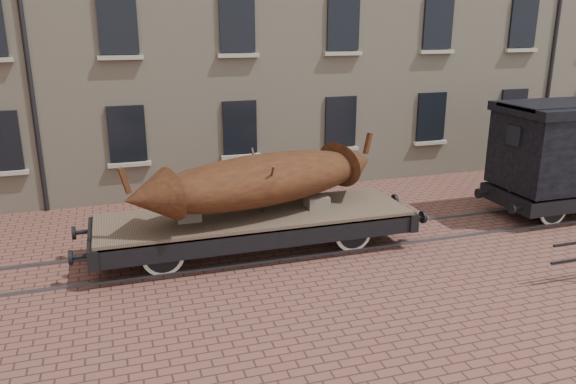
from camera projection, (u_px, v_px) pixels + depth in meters
name	position (u px, v px, depth m)	size (l,w,h in m)	color
ground	(376.00, 236.00, 14.87)	(90.00, 90.00, 0.00)	brown
rail_track	(376.00, 235.00, 14.86)	(30.00, 1.52, 0.06)	#59595E
flatcar_wagon	(255.00, 221.00, 13.68)	(8.49, 2.30, 1.28)	brown
iron_boat	(262.00, 179.00, 13.43)	(6.77, 3.43, 1.63)	#502B12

